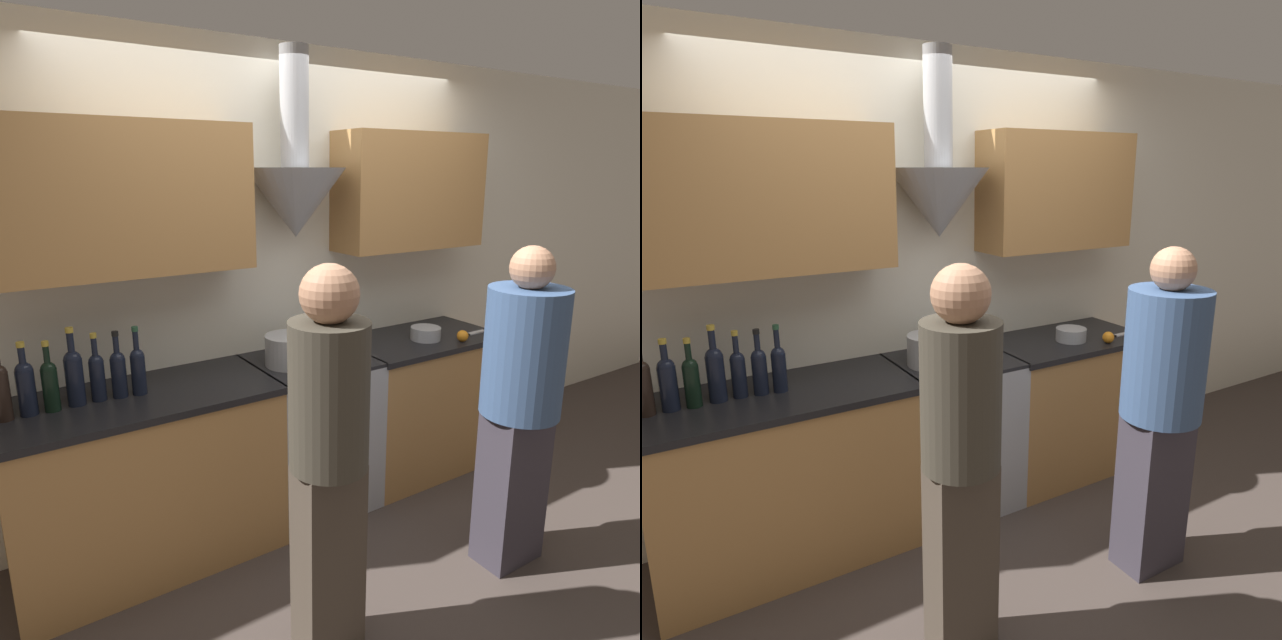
{
  "view_description": "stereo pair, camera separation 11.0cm",
  "coord_description": "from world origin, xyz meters",
  "views": [
    {
      "loc": [
        -1.61,
        -2.29,
        1.93
      ],
      "look_at": [
        0.0,
        0.21,
        1.15
      ],
      "focal_mm": 32.0,
      "sensor_mm": 36.0,
      "label": 1
    },
    {
      "loc": [
        -1.52,
        -2.34,
        1.93
      ],
      "look_at": [
        0.0,
        0.21,
        1.15
      ],
      "focal_mm": 32.0,
      "sensor_mm": 36.0,
      "label": 2
    }
  ],
  "objects": [
    {
      "name": "wine_bottle_5",
      "position": [
        -1.04,
        0.33,
        1.02
      ],
      "size": [
        0.07,
        0.07,
        0.32
      ],
      "color": "black",
      "rests_on": "counter_left"
    },
    {
      "name": "wine_bottle_2",
      "position": [
        -1.34,
        0.33,
        1.03
      ],
      "size": [
        0.07,
        0.07,
        0.32
      ],
      "color": "black",
      "rests_on": "counter_left"
    },
    {
      "name": "person_foreground_left",
      "position": [
        -0.52,
        -0.66,
        0.91
      ],
      "size": [
        0.31,
        0.31,
        1.62
      ],
      "color": "#473D33",
      "rests_on": "ground_plane"
    },
    {
      "name": "chefs_knife",
      "position": [
        1.15,
        0.16,
        0.9
      ],
      "size": [
        0.25,
        0.04,
        0.01
      ],
      "rotation": [
        0.0,
        0.0,
        0.04
      ],
      "color": "silver",
      "rests_on": "counter_right"
    },
    {
      "name": "wine_bottle_1",
      "position": [
        -1.43,
        0.34,
        1.03
      ],
      "size": [
        0.08,
        0.08,
        0.33
      ],
      "color": "black",
      "rests_on": "counter_left"
    },
    {
      "name": "stock_pot",
      "position": [
        -0.15,
        0.29,
        0.98
      ],
      "size": [
        0.27,
        0.27,
        0.17
      ],
      "color": "#A8AAAF",
      "rests_on": "stove_range"
    },
    {
      "name": "orange_fruit",
      "position": [
        0.97,
        0.08,
        0.93
      ],
      "size": [
        0.07,
        0.07,
        0.07
      ],
      "color": "orange",
      "rests_on": "counter_right"
    },
    {
      "name": "stove_range",
      "position": [
        0.0,
        0.31,
        0.45
      ],
      "size": [
        0.65,
        0.6,
        0.9
      ],
      "color": "#A8AAAF",
      "rests_on": "ground_plane"
    },
    {
      "name": "wall_back",
      "position": [
        -0.05,
        0.58,
        1.46
      ],
      "size": [
        8.4,
        0.55,
        2.6
      ],
      "color": "silver",
      "rests_on": "ground_plane"
    },
    {
      "name": "mixing_bowl",
      "position": [
        0.15,
        0.35,
        0.94
      ],
      "size": [
        0.28,
        0.28,
        0.09
      ],
      "color": "#A8AAAF",
      "rests_on": "stove_range"
    },
    {
      "name": "wine_bottle_6",
      "position": [
        -0.96,
        0.32,
        1.02
      ],
      "size": [
        0.07,
        0.07,
        0.33
      ],
      "color": "black",
      "rests_on": "counter_left"
    },
    {
      "name": "saucepan",
      "position": [
        0.81,
        0.24,
        0.94
      ],
      "size": [
        0.19,
        0.19,
        0.08
      ],
      "color": "#A8AAAF",
      "rests_on": "counter_right"
    },
    {
      "name": "wine_bottle_4",
      "position": [
        -1.14,
        0.34,
        1.02
      ],
      "size": [
        0.07,
        0.07,
        0.32
      ],
      "color": "black",
      "rests_on": "counter_left"
    },
    {
      "name": "wine_bottle_3",
      "position": [
        -1.23,
        0.34,
        1.04
      ],
      "size": [
        0.08,
        0.08,
        0.36
      ],
      "color": "black",
      "rests_on": "counter_left"
    },
    {
      "name": "wine_bottle_0",
      "position": [
        -1.52,
        0.33,
        1.04
      ],
      "size": [
        0.07,
        0.07,
        0.35
      ],
      "color": "black",
      "rests_on": "counter_left"
    },
    {
      "name": "counter_right",
      "position": [
        0.83,
        0.31,
        0.45
      ],
      "size": [
        1.03,
        0.62,
        0.9
      ],
      "color": "#B27F47",
      "rests_on": "ground_plane"
    },
    {
      "name": "ground_plane",
      "position": [
        0.0,
        0.0,
        0.0
      ],
      "size": [
        12.0,
        12.0,
        0.0
      ],
      "primitive_type": "plane",
      "color": "#423833"
    },
    {
      "name": "person_foreground_right",
      "position": [
        0.56,
        -0.68,
        0.88
      ],
      "size": [
        0.37,
        0.37,
        1.61
      ],
      "color": "#38333D",
      "rests_on": "ground_plane"
    },
    {
      "name": "counter_left",
      "position": [
        -0.96,
        0.31,
        0.45
      ],
      "size": [
        1.3,
        0.62,
        0.9
      ],
      "color": "#B27F47",
      "rests_on": "ground_plane"
    }
  ]
}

